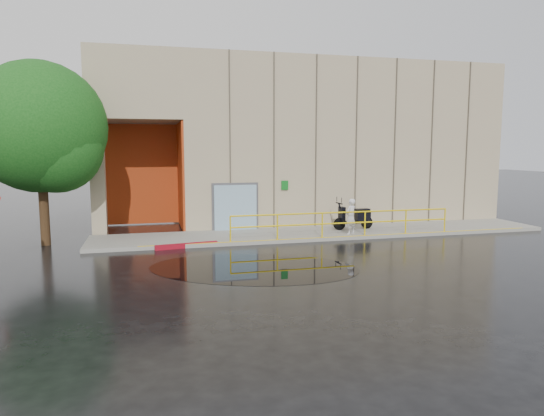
% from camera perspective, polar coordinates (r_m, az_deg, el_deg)
% --- Properties ---
extents(ground, '(120.00, 120.00, 0.00)m').
position_cam_1_polar(ground, '(16.13, -1.27, -6.48)').
color(ground, black).
rests_on(ground, ground).
extents(sidewalk, '(20.00, 3.00, 0.15)m').
position_cam_1_polar(sidewalk, '(21.49, 6.41, -2.92)').
color(sidewalk, gray).
rests_on(sidewalk, ground).
extents(building, '(20.00, 10.17, 8.00)m').
position_cam_1_polar(building, '(27.66, 3.86, 7.90)').
color(building, tan).
rests_on(building, ground).
extents(guardrail, '(9.56, 0.06, 1.03)m').
position_cam_1_polar(guardrail, '(20.25, 8.45, -1.83)').
color(guardrail, yellow).
rests_on(guardrail, sidewalk).
extents(person, '(0.66, 0.59, 1.51)m').
position_cam_1_polar(person, '(20.76, 9.25, -0.99)').
color(person, silver).
rests_on(person, sidewalk).
extents(scooter, '(1.93, 0.72, 1.48)m').
position_cam_1_polar(scooter, '(22.04, 9.62, -0.30)').
color(scooter, black).
rests_on(scooter, sidewalk).
extents(red_curb, '(2.40, 0.53, 0.18)m').
position_cam_1_polar(red_curb, '(18.79, -10.01, -4.37)').
color(red_curb, maroon).
rests_on(red_curb, ground).
extents(puddle, '(7.67, 6.15, 0.01)m').
position_cam_1_polar(puddle, '(15.47, -2.20, -7.06)').
color(puddle, black).
rests_on(puddle, ground).
extents(tree_near, '(5.01, 5.01, 7.08)m').
position_cam_1_polar(tree_near, '(20.59, -25.29, 8.05)').
color(tree_near, black).
rests_on(tree_near, ground).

